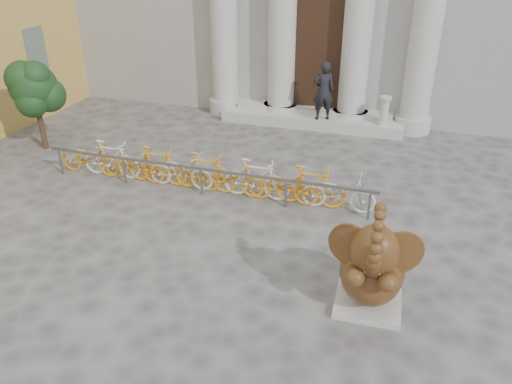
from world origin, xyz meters
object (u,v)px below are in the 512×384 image
(bike_rack, at_px, (205,172))
(pedestrian, at_px, (323,91))
(elephant_statue, at_px, (372,269))
(tree, at_px, (34,88))

(bike_rack, bearing_deg, pedestrian, 69.27)
(bike_rack, bearing_deg, elephant_statue, -36.85)
(elephant_statue, relative_size, pedestrian, 1.20)
(bike_rack, xyz_separation_m, tree, (-5.60, 1.11, 1.33))
(pedestrian, bearing_deg, bike_rack, 46.39)
(elephant_statue, xyz_separation_m, tree, (-9.94, 4.36, 1.02))
(tree, bearing_deg, elephant_statue, -23.71)
(tree, xyz_separation_m, pedestrian, (7.55, 4.04, -0.54))
(elephant_statue, distance_m, tree, 10.90)
(tree, distance_m, pedestrian, 8.57)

